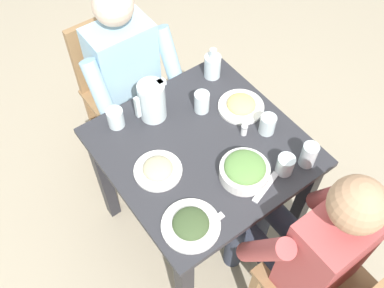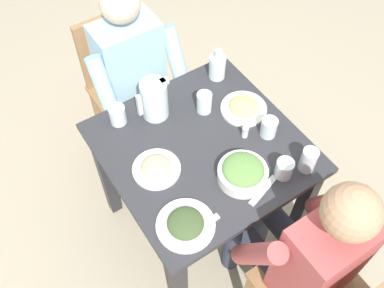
{
  "view_description": "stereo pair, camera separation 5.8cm",
  "coord_description": "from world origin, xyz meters",
  "px_view_note": "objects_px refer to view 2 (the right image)",
  "views": [
    {
      "loc": [
        0.69,
        0.87,
        2.28
      ],
      "look_at": [
        0.04,
        -0.02,
        0.77
      ],
      "focal_mm": 40.68,
      "sensor_mm": 36.0,
      "label": 1
    },
    {
      "loc": [
        0.64,
        0.9,
        2.28
      ],
      "look_at": [
        0.04,
        -0.02,
        0.77
      ],
      "focal_mm": 40.68,
      "sensor_mm": 36.0,
      "label": 2
    }
  ],
  "objects_px": {
    "dining_table": "(202,164)",
    "water_glass_near_right": "(118,115)",
    "salad_bowl": "(243,172)",
    "oil_carafe": "(217,68)",
    "plate_dolmas": "(186,224)",
    "water_glass_far_left": "(284,169)",
    "water_pitcher": "(154,99)",
    "water_glass_center": "(269,127)",
    "diner_near": "(140,84)",
    "salt_shaker": "(245,132)",
    "water_glass_far_right": "(204,102)",
    "plate_fries": "(244,107)",
    "diner_far": "(302,246)",
    "plate_beans": "(156,168)",
    "water_glass_by_pitcher": "(308,160)",
    "chair_near": "(124,81)"
  },
  "relations": [
    {
      "from": "dining_table",
      "to": "water_glass_near_right",
      "type": "distance_m",
      "value": 0.44
    },
    {
      "from": "salad_bowl",
      "to": "oil_carafe",
      "type": "bearing_deg",
      "value": -115.0
    },
    {
      "from": "dining_table",
      "to": "water_glass_near_right",
      "type": "relative_size",
      "value": 8.92
    },
    {
      "from": "plate_dolmas",
      "to": "water_glass_far_left",
      "type": "relative_size",
      "value": 2.64
    },
    {
      "from": "dining_table",
      "to": "water_pitcher",
      "type": "distance_m",
      "value": 0.37
    },
    {
      "from": "water_glass_near_right",
      "to": "water_glass_far_left",
      "type": "relative_size",
      "value": 1.07
    },
    {
      "from": "water_pitcher",
      "to": "water_glass_center",
      "type": "height_order",
      "value": "water_pitcher"
    },
    {
      "from": "diner_near",
      "to": "water_glass_near_right",
      "type": "height_order",
      "value": "diner_near"
    },
    {
      "from": "water_glass_near_right",
      "to": "salt_shaker",
      "type": "height_order",
      "value": "water_glass_near_right"
    },
    {
      "from": "water_glass_far_left",
      "to": "salt_shaker",
      "type": "bearing_deg",
      "value": -87.86
    },
    {
      "from": "plate_dolmas",
      "to": "water_glass_near_right",
      "type": "height_order",
      "value": "water_glass_near_right"
    },
    {
      "from": "diner_near",
      "to": "plate_dolmas",
      "type": "bearing_deg",
      "value": 73.05
    },
    {
      "from": "diner_near",
      "to": "oil_carafe",
      "type": "bearing_deg",
      "value": 140.51
    },
    {
      "from": "water_glass_far_right",
      "to": "salt_shaker",
      "type": "distance_m",
      "value": 0.23
    },
    {
      "from": "plate_fries",
      "to": "water_glass_far_left",
      "type": "height_order",
      "value": "water_glass_far_left"
    },
    {
      "from": "diner_far",
      "to": "plate_fries",
      "type": "relative_size",
      "value": 5.56
    },
    {
      "from": "water_glass_far_right",
      "to": "plate_fries",
      "type": "bearing_deg",
      "value": 147.02
    },
    {
      "from": "water_glass_center",
      "to": "oil_carafe",
      "type": "height_order",
      "value": "oil_carafe"
    },
    {
      "from": "diner_near",
      "to": "plate_beans",
      "type": "bearing_deg",
      "value": 68.54
    },
    {
      "from": "plate_fries",
      "to": "oil_carafe",
      "type": "bearing_deg",
      "value": -94.98
    },
    {
      "from": "water_glass_far_right",
      "to": "salt_shaker",
      "type": "bearing_deg",
      "value": 106.16
    },
    {
      "from": "dining_table",
      "to": "salad_bowl",
      "type": "height_order",
      "value": "salad_bowl"
    },
    {
      "from": "water_glass_center",
      "to": "diner_far",
      "type": "bearing_deg",
      "value": 68.58
    },
    {
      "from": "water_pitcher",
      "to": "water_glass_far_right",
      "type": "relative_size",
      "value": 1.86
    },
    {
      "from": "dining_table",
      "to": "diner_far",
      "type": "xyz_separation_m",
      "value": [
        -0.1,
        0.56,
        0.04
      ]
    },
    {
      "from": "dining_table",
      "to": "oil_carafe",
      "type": "bearing_deg",
      "value": -133.41
    },
    {
      "from": "dining_table",
      "to": "water_glass_by_pitcher",
      "type": "height_order",
      "value": "water_glass_by_pitcher"
    },
    {
      "from": "water_glass_near_right",
      "to": "water_glass_by_pitcher",
      "type": "height_order",
      "value": "water_glass_by_pitcher"
    },
    {
      "from": "dining_table",
      "to": "oil_carafe",
      "type": "distance_m",
      "value": 0.47
    },
    {
      "from": "salad_bowl",
      "to": "oil_carafe",
      "type": "relative_size",
      "value": 1.25
    },
    {
      "from": "plate_dolmas",
      "to": "water_glass_center",
      "type": "distance_m",
      "value": 0.57
    },
    {
      "from": "diner_near",
      "to": "water_pitcher",
      "type": "xyz_separation_m",
      "value": [
        0.07,
        0.29,
        0.2
      ]
    },
    {
      "from": "dining_table",
      "to": "water_glass_center",
      "type": "relative_size",
      "value": 8.94
    },
    {
      "from": "diner_far",
      "to": "plate_fries",
      "type": "distance_m",
      "value": 0.66
    },
    {
      "from": "water_glass_far_left",
      "to": "oil_carafe",
      "type": "distance_m",
      "value": 0.62
    },
    {
      "from": "salt_shaker",
      "to": "plate_dolmas",
      "type": "bearing_deg",
      "value": 26.22
    },
    {
      "from": "dining_table",
      "to": "diner_far",
      "type": "distance_m",
      "value": 0.57
    },
    {
      "from": "diner_far",
      "to": "oil_carafe",
      "type": "distance_m",
      "value": 0.91
    },
    {
      "from": "dining_table",
      "to": "water_glass_far_right",
      "type": "relative_size",
      "value": 8.04
    },
    {
      "from": "dining_table",
      "to": "water_glass_center",
      "type": "distance_m",
      "value": 0.35
    },
    {
      "from": "plate_fries",
      "to": "plate_beans",
      "type": "bearing_deg",
      "value": 7.26
    },
    {
      "from": "plate_beans",
      "to": "water_glass_center",
      "type": "bearing_deg",
      "value": 168.13
    },
    {
      "from": "chair_near",
      "to": "water_glass_far_right",
      "type": "distance_m",
      "value": 0.69
    },
    {
      "from": "plate_fries",
      "to": "water_glass_by_pitcher",
      "type": "relative_size",
      "value": 1.86
    },
    {
      "from": "plate_fries",
      "to": "water_glass_far_left",
      "type": "distance_m",
      "value": 0.38
    },
    {
      "from": "salad_bowl",
      "to": "plate_fries",
      "type": "xyz_separation_m",
      "value": [
        -0.23,
        -0.29,
        -0.02
      ]
    },
    {
      "from": "dining_table",
      "to": "water_glass_near_right",
      "type": "bearing_deg",
      "value": -52.96
    },
    {
      "from": "water_glass_by_pitcher",
      "to": "salt_shaker",
      "type": "bearing_deg",
      "value": -67.71
    },
    {
      "from": "water_glass_far_left",
      "to": "oil_carafe",
      "type": "bearing_deg",
      "value": -99.28
    },
    {
      "from": "water_pitcher",
      "to": "oil_carafe",
      "type": "relative_size",
      "value": 1.16
    }
  ]
}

